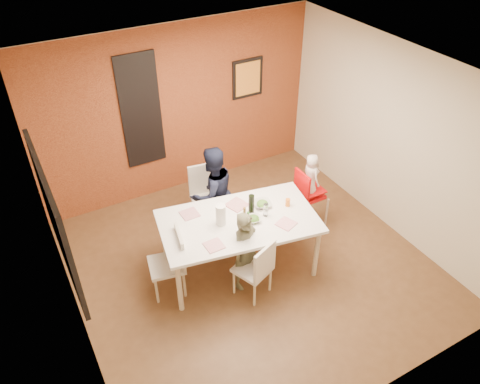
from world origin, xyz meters
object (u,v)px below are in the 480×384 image
child_near (246,251)px  child_far (213,193)px  chair_near (257,267)px  wine_bottle (251,204)px  dining_table (239,225)px  chair_left (172,259)px  chair_far (206,193)px  paper_towel_roll (221,215)px  high_chair (307,194)px  toddler (311,175)px

child_near → child_far: child_far is taller
chair_near → wine_bottle: size_ratio=3.11×
dining_table → chair_left: 0.94m
chair_near → chair_far: chair_far is taller
paper_towel_roll → wine_bottle: bearing=-0.2°
dining_table → chair_far: size_ratio=2.21×
chair_left → wine_bottle: bearing=100.6°
high_chair → child_near: 1.48m
dining_table → child_near: bearing=-101.9°
chair_far → child_far: bearing=-84.1°
child_near → dining_table: bearing=63.4°
chair_left → wine_bottle: (1.11, -0.02, 0.45)m
chair_left → high_chair: bearing=107.1°
chair_near → dining_table: bearing=-115.6°
chair_near → toddler: (1.35, 0.82, 0.43)m
dining_table → chair_far: 1.08m
chair_far → wine_bottle: size_ratio=3.51×
dining_table → child_near: (-0.06, -0.31, -0.18)m
chair_left → wine_bottle: 1.20m
high_chair → chair_near: bearing=121.2°
chair_near → chair_left: chair_left is taller
high_chair → paper_towel_roll: bearing=98.1°
dining_table → toddler: (1.32, 0.28, 0.16)m
child_near → paper_towel_roll: 0.56m
dining_table → toddler: toddler is taller
child_far → toddler: bearing=148.9°
chair_near → child_near: child_near is taller
chair_far → high_chair: 1.47m
dining_table → toddler: 1.36m
child_far → wine_bottle: size_ratio=5.13×
chair_near → paper_towel_roll: paper_towel_roll is taller
chair_near → chair_far: (0.08, 1.60, 0.06)m
dining_table → chair_left: size_ratio=2.34×
wine_bottle → chair_near: bearing=-112.8°
chair_near → high_chair: bearing=-170.1°
chair_near → wine_bottle: bearing=-134.6°
dining_table → child_far: (0.03, 0.81, -0.04)m
chair_near → high_chair: size_ratio=0.87×
high_chair → chair_far: bearing=57.4°
chair_left → child_far: (0.93, 0.75, 0.20)m
child_far → wine_bottle: (0.18, -0.77, 0.25)m
chair_far → child_near: child_near is taller
child_near → child_far: size_ratio=0.80×
dining_table → chair_near: (-0.04, -0.54, -0.27)m
chair_left → child_near: (0.84, -0.38, 0.06)m
high_chair → child_far: (-1.26, 0.54, 0.12)m
chair_left → toddler: 2.26m
chair_far → chair_left: 1.37m
chair_near → toddler: size_ratio=1.33×
toddler → wine_bottle: (-1.10, -0.23, 0.06)m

